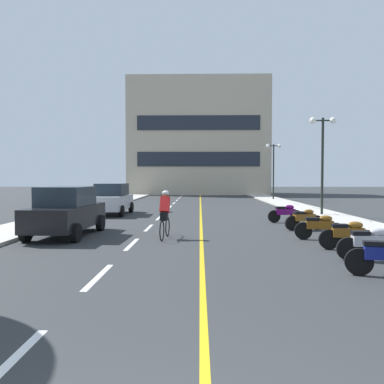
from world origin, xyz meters
name	(u,v)px	position (x,y,z in m)	size (l,w,h in m)	color
ground_plane	(197,213)	(0.00, 21.00, 0.00)	(140.00, 140.00, 0.00)	#2D3033
curb_left	(94,208)	(-7.20, 24.00, 0.06)	(2.40, 72.00, 0.12)	#B7B2A8
curb_right	(301,208)	(7.20, 24.00, 0.06)	(2.40, 72.00, 0.12)	#B7B2A8
lane_dash_0	(2,371)	(-2.00, 2.00, 0.00)	(0.14, 2.20, 0.01)	silver
lane_dash_1	(99,276)	(-2.00, 6.00, 0.00)	(0.14, 2.20, 0.01)	silver
lane_dash_2	(132,244)	(-2.00, 10.00, 0.00)	(0.14, 2.20, 0.01)	silver
lane_dash_3	(149,228)	(-2.00, 14.00, 0.00)	(0.14, 2.20, 0.01)	silver
lane_dash_4	(159,218)	(-2.00, 18.00, 0.00)	(0.14, 2.20, 0.01)	silver
lane_dash_5	(166,211)	(-2.00, 22.00, 0.00)	(0.14, 2.20, 0.01)	silver
lane_dash_6	(170,207)	(-2.00, 26.00, 0.00)	(0.14, 2.20, 0.01)	silver
lane_dash_7	(174,203)	(-2.00, 30.00, 0.00)	(0.14, 2.20, 0.01)	silver
lane_dash_8	(177,200)	(-2.00, 34.00, 0.00)	(0.14, 2.20, 0.01)	silver
lane_dash_9	(179,198)	(-2.00, 38.00, 0.00)	(0.14, 2.20, 0.01)	silver
lane_dash_10	(181,196)	(-2.00, 42.00, 0.00)	(0.14, 2.20, 0.01)	silver
lane_dash_11	(183,195)	(-2.00, 46.00, 0.00)	(0.14, 2.20, 0.01)	silver
centre_line_yellow	(201,209)	(0.25, 24.00, 0.00)	(0.12, 66.00, 0.01)	gold
office_building	(199,139)	(0.03, 49.55, 7.51)	(18.18, 9.21, 15.02)	#BCAD93
street_lamp_mid	(323,144)	(7.02, 19.11, 4.04)	(1.46, 0.36, 5.39)	black
street_lamp_far	(274,159)	(7.32, 34.59, 3.99)	(1.46, 0.36, 5.31)	black
parked_car_near	(67,211)	(-4.73, 11.74, 0.92)	(2.03, 4.25, 1.82)	black
parked_car_mid	(112,199)	(-4.94, 19.89, 0.92)	(1.94, 4.21, 1.82)	black
motorcycle_3	(371,243)	(4.61, 7.70, 0.47)	(1.70, 0.60, 0.92)	black
motorcycle_4	(349,234)	(4.62, 9.19, 0.47)	(1.70, 0.60, 0.92)	black
motorcycle_5	(320,226)	(4.36, 11.02, 0.47)	(1.70, 0.60, 0.92)	black
motorcycle_6	(305,219)	(4.50, 13.46, 0.47)	(1.67, 0.70, 0.92)	black
motorcycle_7	(286,213)	(4.32, 16.07, 0.47)	(1.70, 0.60, 0.92)	black
cyclist_rider	(165,213)	(-1.05, 11.28, 0.89)	(0.43, 1.77, 1.71)	black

